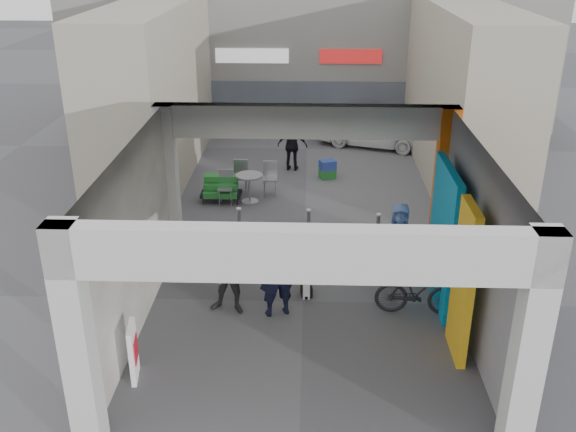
{
  "coord_description": "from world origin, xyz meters",
  "views": [
    {
      "loc": [
        0.09,
        -11.08,
        6.75
      ],
      "look_at": [
        -0.34,
        1.0,
        1.43
      ],
      "focal_mm": 40.0,
      "sensor_mm": 36.0,
      "label": 1
    }
  ],
  "objects_px": {
    "cafe_set": "(246,186)",
    "man_elderly": "(398,239)",
    "man_with_dog": "(276,270)",
    "bicycle_front": "(402,256)",
    "bicycle_rear": "(418,291)",
    "man_crates": "(292,146)",
    "border_collie": "(306,286)",
    "produce_stand": "(221,192)",
    "white_van": "(373,128)",
    "man_back_turned": "(230,272)"
  },
  "relations": [
    {
      "from": "cafe_set",
      "to": "man_elderly",
      "type": "height_order",
      "value": "man_elderly"
    },
    {
      "from": "bicycle_rear",
      "to": "white_van",
      "type": "xyz_separation_m",
      "value": [
        0.05,
        10.82,
        0.14
      ]
    },
    {
      "from": "man_with_dog",
      "to": "man_elderly",
      "type": "bearing_deg",
      "value": -166.85
    },
    {
      "from": "man_crates",
      "to": "man_back_turned",
      "type": "bearing_deg",
      "value": 91.71
    },
    {
      "from": "man_with_dog",
      "to": "bicycle_front",
      "type": "relative_size",
      "value": 0.9
    },
    {
      "from": "cafe_set",
      "to": "man_crates",
      "type": "bearing_deg",
      "value": 62.47
    },
    {
      "from": "produce_stand",
      "to": "man_elderly",
      "type": "height_order",
      "value": "man_elderly"
    },
    {
      "from": "man_with_dog",
      "to": "border_collie",
      "type": "bearing_deg",
      "value": -152.92
    },
    {
      "from": "man_with_dog",
      "to": "produce_stand",
      "type": "bearing_deg",
      "value": -93.88
    },
    {
      "from": "produce_stand",
      "to": "white_van",
      "type": "distance_m",
      "value": 7.0
    },
    {
      "from": "man_crates",
      "to": "border_collie",
      "type": "bearing_deg",
      "value": 102.11
    },
    {
      "from": "produce_stand",
      "to": "bicycle_front",
      "type": "relative_size",
      "value": 0.52
    },
    {
      "from": "man_back_turned",
      "to": "bicycle_rear",
      "type": "relative_size",
      "value": 1.05
    },
    {
      "from": "man_with_dog",
      "to": "man_crates",
      "type": "bearing_deg",
      "value": -112.14
    },
    {
      "from": "cafe_set",
      "to": "bicycle_front",
      "type": "height_order",
      "value": "bicycle_front"
    },
    {
      "from": "white_van",
      "to": "border_collie",
      "type": "bearing_deg",
      "value": -173.99
    },
    {
      "from": "border_collie",
      "to": "bicycle_front",
      "type": "relative_size",
      "value": 0.28
    },
    {
      "from": "cafe_set",
      "to": "man_back_turned",
      "type": "relative_size",
      "value": 0.9
    },
    {
      "from": "man_elderly",
      "to": "bicycle_rear",
      "type": "relative_size",
      "value": 0.98
    },
    {
      "from": "man_elderly",
      "to": "bicycle_rear",
      "type": "height_order",
      "value": "man_elderly"
    },
    {
      "from": "border_collie",
      "to": "bicycle_front",
      "type": "bearing_deg",
      "value": 14.25
    },
    {
      "from": "man_with_dog",
      "to": "man_back_turned",
      "type": "relative_size",
      "value": 1.1
    },
    {
      "from": "produce_stand",
      "to": "white_van",
      "type": "relative_size",
      "value": 0.3
    },
    {
      "from": "cafe_set",
      "to": "white_van",
      "type": "distance_m",
      "value": 6.32
    },
    {
      "from": "white_van",
      "to": "man_back_turned",
      "type": "bearing_deg",
      "value": 179.47
    },
    {
      "from": "man_crates",
      "to": "bicycle_rear",
      "type": "xyz_separation_m",
      "value": [
        2.65,
        -8.2,
        -0.3
      ]
    },
    {
      "from": "man_with_dog",
      "to": "man_crates",
      "type": "relative_size",
      "value": 1.2
    },
    {
      "from": "produce_stand",
      "to": "man_crates",
      "type": "distance_m",
      "value": 3.3
    },
    {
      "from": "cafe_set",
      "to": "man_with_dog",
      "type": "relative_size",
      "value": 0.82
    },
    {
      "from": "border_collie",
      "to": "man_crates",
      "type": "bearing_deg",
      "value": 86.1
    },
    {
      "from": "border_collie",
      "to": "man_elderly",
      "type": "bearing_deg",
      "value": 21.75
    },
    {
      "from": "cafe_set",
      "to": "border_collie",
      "type": "relative_size",
      "value": 2.61
    },
    {
      "from": "man_back_turned",
      "to": "white_van",
      "type": "relative_size",
      "value": 0.47
    },
    {
      "from": "man_elderly",
      "to": "bicycle_rear",
      "type": "xyz_separation_m",
      "value": [
        0.2,
        -1.65,
        -0.32
      ]
    },
    {
      "from": "man_elderly",
      "to": "bicycle_front",
      "type": "bearing_deg",
      "value": -72.0
    },
    {
      "from": "border_collie",
      "to": "man_back_turned",
      "type": "bearing_deg",
      "value": -165.19
    },
    {
      "from": "produce_stand",
      "to": "cafe_set",
      "type": "bearing_deg",
      "value": 43.77
    },
    {
      "from": "bicycle_rear",
      "to": "white_van",
      "type": "height_order",
      "value": "white_van"
    },
    {
      "from": "man_with_dog",
      "to": "cafe_set",
      "type": "bearing_deg",
      "value": -100.75
    },
    {
      "from": "produce_stand",
      "to": "border_collie",
      "type": "relative_size",
      "value": 1.85
    },
    {
      "from": "bicycle_front",
      "to": "bicycle_rear",
      "type": "height_order",
      "value": "bicycle_front"
    },
    {
      "from": "man_elderly",
      "to": "cafe_set",
      "type": "bearing_deg",
      "value": 135.25
    },
    {
      "from": "man_back_turned",
      "to": "bicycle_rear",
      "type": "height_order",
      "value": "man_back_turned"
    },
    {
      "from": "cafe_set",
      "to": "produce_stand",
      "type": "xyz_separation_m",
      "value": [
        -0.66,
        -0.32,
        -0.05
      ]
    },
    {
      "from": "cafe_set",
      "to": "man_elderly",
      "type": "bearing_deg",
      "value": -49.02
    },
    {
      "from": "produce_stand",
      "to": "border_collie",
      "type": "height_order",
      "value": "produce_stand"
    },
    {
      "from": "produce_stand",
      "to": "bicycle_front",
      "type": "bearing_deg",
      "value": -26.0
    },
    {
      "from": "bicycle_rear",
      "to": "white_van",
      "type": "distance_m",
      "value": 10.82
    },
    {
      "from": "man_crates",
      "to": "bicycle_front",
      "type": "relative_size",
      "value": 0.75
    },
    {
      "from": "man_crates",
      "to": "bicycle_front",
      "type": "distance_m",
      "value": 7.29
    }
  ]
}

